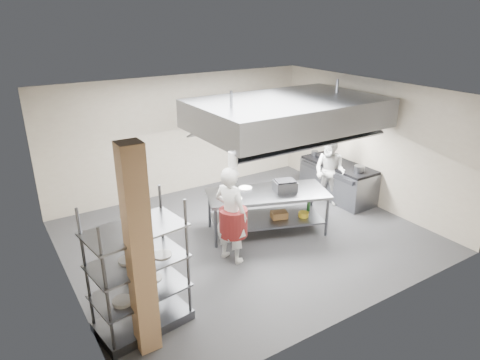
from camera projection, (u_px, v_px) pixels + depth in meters
floor at (246, 236)px, 9.00m from camera, size 7.00×7.00×0.00m
ceiling at (247, 93)px, 7.90m from camera, size 7.00×7.00×0.00m
wall_back at (182, 135)px, 10.81m from camera, size 7.00×0.00×7.00m
wall_left at (60, 211)px, 6.71m from camera, size 0.00×6.00×6.00m
wall_right at (369, 142)px, 10.20m from camera, size 0.00×6.00×6.00m
column at (139, 254)px, 5.52m from camera, size 0.30×0.30×3.00m
exhaust_hood at (288, 113)px, 9.09m from camera, size 4.00×2.50×0.60m
hood_strip_a at (252, 134)px, 8.75m from camera, size 1.60×0.12×0.04m
hood_strip_b at (318, 122)px, 9.65m from camera, size 1.60×0.12×0.04m
wall_shelf at (245, 127)px, 11.58m from camera, size 1.50×0.28×0.04m
island at (267, 212)px, 9.05m from camera, size 2.71×1.85×0.91m
island_worktop at (268, 194)px, 8.90m from camera, size 2.71×1.85×0.06m
island_undershelf at (267, 219)px, 9.11m from camera, size 2.48×1.68×0.04m
pass_rack at (138, 268)px, 6.10m from camera, size 1.44×0.96×2.01m
cooking_range at (337, 181)px, 10.78m from camera, size 0.80×2.00×0.84m
range_top at (339, 165)px, 10.61m from camera, size 0.78×1.96×0.06m
chef_head at (231, 215)px, 7.84m from camera, size 0.67×0.80×1.87m
chef_line at (330, 172)px, 10.25m from camera, size 0.84×0.96×1.67m
chef_plating at (133, 259)px, 6.59m from camera, size 0.48×1.03×1.72m
griddle at (285, 186)px, 8.91m from camera, size 0.53×0.47×0.22m
wicker_basket at (279, 215)px, 9.07m from camera, size 0.39×0.32×0.15m
stockpot at (333, 158)px, 10.70m from camera, size 0.27×0.27×0.19m
plate_stack at (140, 289)px, 6.23m from camera, size 0.28×0.28×0.05m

